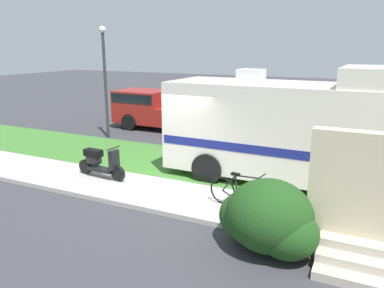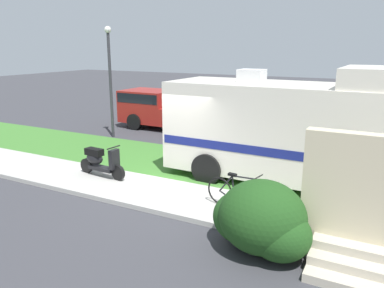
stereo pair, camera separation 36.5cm
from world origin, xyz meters
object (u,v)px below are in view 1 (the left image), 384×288
at_px(pickup_truck_far, 274,107).
at_px(bottle_spare, 326,227).
at_px(scooter, 99,162).
at_px(motorhome_rv, 286,129).
at_px(bicycle, 242,194).
at_px(street_lamp_post, 105,72).
at_px(bottle_green, 356,226).
at_px(pickup_truck_near, 159,109).

bearing_deg(pickup_truck_far, bottle_spare, -70.32).
distance_m(pickup_truck_far, bottle_spare, 11.10).
xyz_separation_m(scooter, bottle_spare, (6.39, -0.74, -0.33)).
bearing_deg(bottle_spare, pickup_truck_far, 109.68).
height_order(motorhome_rv, bottle_spare, motorhome_rv).
height_order(scooter, bicycle, scooter).
relative_size(scooter, bottle_spare, 5.76).
distance_m(motorhome_rv, street_lamp_post, 8.47).
distance_m(motorhome_rv, bottle_green, 3.59).
height_order(bottle_green, bottle_spare, bottle_spare).
relative_size(motorhome_rv, street_lamp_post, 1.42).
bearing_deg(bicycle, bottle_spare, -11.28).
xyz_separation_m(bottle_spare, street_lamp_post, (-9.61, 5.25, 2.53)).
xyz_separation_m(pickup_truck_near, street_lamp_post, (-1.06, -2.54, 1.82)).
relative_size(pickup_truck_near, bottle_spare, 17.66).
distance_m(motorhome_rv, bottle_spare, 3.60).
height_order(bottle_green, street_lamp_post, street_lamp_post).
distance_m(scooter, bicycle, 4.47).
bearing_deg(bicycle, pickup_truck_far, 100.14).
xyz_separation_m(motorhome_rv, bicycle, (-0.39, -2.57, -1.09)).
bearing_deg(bottle_spare, motorhome_rv, 117.56).
relative_size(motorhome_rv, bicycle, 3.81).
bearing_deg(scooter, bicycle, -4.49).
relative_size(pickup_truck_far, street_lamp_post, 1.15).
bearing_deg(motorhome_rv, bicycle, -98.63).
xyz_separation_m(scooter, bicycle, (4.46, -0.35, -0.07)).
bearing_deg(motorhome_rv, bottle_spare, -62.44).
xyz_separation_m(scooter, bottle_green, (6.95, -0.35, -0.35)).
distance_m(pickup_truck_near, street_lamp_post, 3.30).
height_order(motorhome_rv, pickup_truck_far, motorhome_rv).
bearing_deg(scooter, street_lamp_post, 125.43).
xyz_separation_m(bicycle, pickup_truck_far, (-1.80, 10.04, 0.49)).
height_order(motorhome_rv, street_lamp_post, street_lamp_post).
distance_m(bottle_green, bottle_spare, 0.68).
bearing_deg(pickup_truck_far, motorhome_rv, -73.69).
distance_m(bicycle, bottle_green, 2.51).
distance_m(pickup_truck_near, bottle_spare, 11.59).
distance_m(bicycle, pickup_truck_near, 9.94).
bearing_deg(scooter, motorhome_rv, 24.60).
xyz_separation_m(motorhome_rv, pickup_truck_near, (-7.01, 4.84, -0.64)).
bearing_deg(pickup_truck_near, bottle_green, -39.11).
distance_m(scooter, bottle_spare, 6.44).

